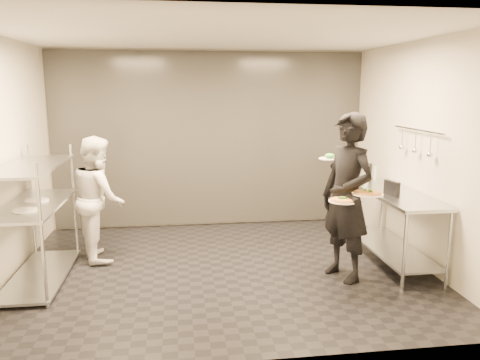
{
  "coord_description": "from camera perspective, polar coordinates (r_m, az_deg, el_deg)",
  "views": [
    {
      "loc": [
        -0.52,
        -5.44,
        2.21
      ],
      "look_at": [
        0.23,
        0.13,
        1.1
      ],
      "focal_mm": 35.0,
      "sensor_mm": 36.0,
      "label": 1
    }
  ],
  "objects": [
    {
      "name": "room_shell",
      "position": [
        6.69,
        -3.18,
        4.2
      ],
      "size": [
        5.0,
        4.0,
        2.8
      ],
      "color": "black",
      "rests_on": "ground"
    },
    {
      "name": "pass_rack",
      "position": [
        5.86,
        -23.64,
        -4.03
      ],
      "size": [
        0.6,
        1.6,
        1.5
      ],
      "color": "silver",
      "rests_on": "ground"
    },
    {
      "name": "prep_counter",
      "position": [
        6.28,
        18.11,
        -4.02
      ],
      "size": [
        0.6,
        1.8,
        0.92
      ],
      "color": "silver",
      "rests_on": "ground"
    },
    {
      "name": "utensil_rail",
      "position": [
        6.22,
        20.69,
        4.33
      ],
      "size": [
        0.07,
        1.2,
        0.31
      ],
      "color": "silver",
      "rests_on": "room_shell"
    },
    {
      "name": "waiter",
      "position": [
        5.51,
        12.91,
        -2.1
      ],
      "size": [
        0.71,
        0.84,
        1.94
      ],
      "primitive_type": "imported",
      "rotation": [
        0.0,
        0.0,
        -1.15
      ],
      "color": "black",
      "rests_on": "ground"
    },
    {
      "name": "chef",
      "position": [
        6.34,
        -16.86,
        -2.11
      ],
      "size": [
        0.82,
        0.93,
        1.61
      ],
      "primitive_type": "imported",
      "rotation": [
        0.0,
        0.0,
        1.88
      ],
      "color": "white",
      "rests_on": "ground"
    },
    {
      "name": "pizza_plate_near",
      "position": [
        5.24,
        12.41,
        -2.43
      ],
      "size": [
        0.31,
        0.31,
        0.05
      ],
      "color": "white",
      "rests_on": "waiter"
    },
    {
      "name": "pizza_plate_far",
      "position": [
        5.34,
        15.3,
        -1.54
      ],
      "size": [
        0.34,
        0.34,
        0.05
      ],
      "color": "white",
      "rests_on": "waiter"
    },
    {
      "name": "salad_plate",
      "position": [
        5.67,
        10.88,
        2.77
      ],
      "size": [
        0.25,
        0.25,
        0.07
      ],
      "color": "white",
      "rests_on": "waiter"
    },
    {
      "name": "pos_monitor",
      "position": [
        5.99,
        18.01,
        -0.96
      ],
      "size": [
        0.11,
        0.25,
        0.18
      ],
      "primitive_type": "cube",
      "rotation": [
        0.0,
        0.0,
        0.23
      ],
      "color": "black",
      "rests_on": "prep_counter"
    },
    {
      "name": "bottle_green",
      "position": [
        6.69,
        15.15,
        0.75
      ],
      "size": [
        0.07,
        0.07,
        0.25
      ],
      "primitive_type": "cylinder",
      "color": "#99A69A",
      "rests_on": "prep_counter"
    },
    {
      "name": "bottle_clear",
      "position": [
        6.94,
        16.12,
        0.85
      ],
      "size": [
        0.06,
        0.06,
        0.2
      ],
      "primitive_type": "cylinder",
      "color": "#99A69A",
      "rests_on": "prep_counter"
    },
    {
      "name": "bottle_dark",
      "position": [
        6.9,
        15.48,
        0.98
      ],
      "size": [
        0.07,
        0.07,
        0.24
      ],
      "primitive_type": "cylinder",
      "color": "black",
      "rests_on": "prep_counter"
    }
  ]
}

